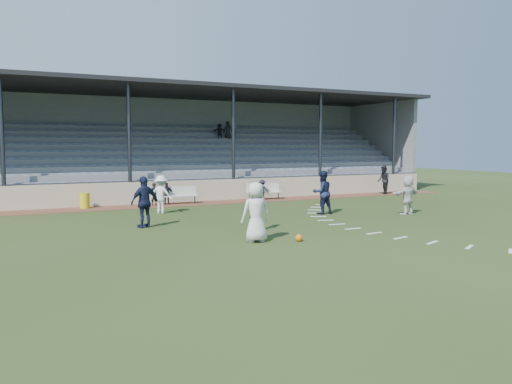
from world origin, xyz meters
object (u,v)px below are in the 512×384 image
(bench_right, at_px, (264,190))
(football, at_px, (299,238))
(player_navy_lead, at_px, (256,208))
(bench_left, at_px, (179,193))
(player_white_lead, at_px, (256,212))
(official, at_px, (384,180))
(trash_bin, at_px, (85,201))

(bench_right, relative_size, football, 8.52)
(player_navy_lead, bearing_deg, bench_left, 72.40)
(football, distance_m, player_white_lead, 1.64)
(football, distance_m, official, 17.55)
(football, height_order, official, official)
(player_white_lead, distance_m, official, 18.18)
(bench_right, bearing_deg, bench_left, -169.87)
(bench_right, xyz_separation_m, player_navy_lead, (-5.18, -9.61, 0.28))
(bench_left, xyz_separation_m, trash_bin, (-4.80, 0.19, -0.18))
(official, bearing_deg, player_navy_lead, -33.44)
(player_white_lead, bearing_deg, bench_right, -115.08)
(player_navy_lead, bearing_deg, football, -98.02)
(player_white_lead, bearing_deg, player_navy_lead, -113.10)
(bench_right, relative_size, player_navy_lead, 1.17)
(bench_right, height_order, player_navy_lead, player_navy_lead)
(bench_left, height_order, player_white_lead, player_white_lead)
(player_white_lead, relative_size, player_navy_lead, 1.12)
(trash_bin, xyz_separation_m, player_navy_lead, (4.74, -9.77, 0.47))
(football, bearing_deg, official, 40.98)
(bench_left, xyz_separation_m, player_navy_lead, (-0.05, -9.58, 0.28))
(football, height_order, player_navy_lead, player_navy_lead)
(official, bearing_deg, player_white_lead, -30.19)
(player_navy_lead, bearing_deg, trash_bin, 98.61)
(football, bearing_deg, trash_bin, 112.89)
(player_white_lead, height_order, player_navy_lead, player_white_lead)
(bench_right, xyz_separation_m, official, (8.45, -0.51, 0.36))
(trash_bin, bearing_deg, player_navy_lead, -64.10)
(bench_left, height_order, football, bench_left)
(bench_right, height_order, trash_bin, bench_right)
(player_navy_lead, distance_m, official, 16.38)
(trash_bin, height_order, football, trash_bin)
(trash_bin, distance_m, player_white_lead, 12.24)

